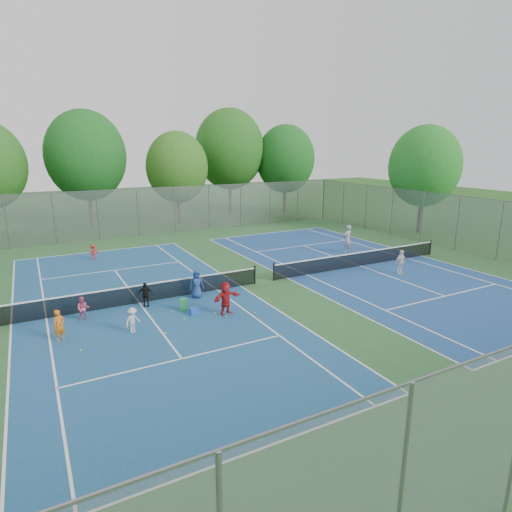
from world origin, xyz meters
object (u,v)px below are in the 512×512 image
Objects in this scene: ball_hopper at (184,305)px; instructor at (347,239)px; net_right at (360,259)px; net_left at (139,294)px; ball_crate at (194,311)px.

instructor reaches higher than ball_hopper.
instructor is (1.57, 3.20, 0.55)m from net_right.
instructor is (13.96, 5.13, 0.72)m from ball_hopper.
instructor is at bearing 11.62° from net_left.
ball_hopper is (-12.38, -1.93, -0.17)m from net_right.
ball_crate is (1.87, -2.61, -0.30)m from net_left.
net_right is 3.61m from instructor.
net_right is 12.41m from ball_crate.
net_left is 1.00× the size of net_right.
net_right is 12.53m from ball_hopper.
ball_hopper is at bearing 110.19° from ball_crate.
net_left is 15.91m from instructor.
net_right is 6.41× the size of instructor.
net_left is 22.28× the size of ball_hopper.
net_left is at bearing 180.00° from net_right.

